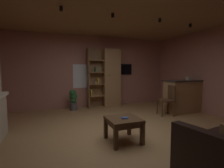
% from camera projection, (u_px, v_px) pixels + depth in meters
% --- Properties ---
extents(floor, '(6.54, 5.84, 0.02)m').
position_uv_depth(floor, '(119.00, 134.00, 3.61)').
color(floor, '#A37A4C').
rests_on(floor, ground).
extents(wall_back, '(6.66, 0.06, 2.65)m').
position_uv_depth(wall_back, '(88.00, 72.00, 6.24)').
color(wall_back, '#AD7060').
rests_on(wall_back, ground).
extents(ceiling, '(6.54, 5.84, 0.02)m').
position_uv_depth(ceiling, '(119.00, 7.00, 3.39)').
color(ceiling, '#8E6B47').
extents(window_pane_back, '(0.62, 0.01, 0.87)m').
position_uv_depth(window_pane_back, '(81.00, 76.00, 6.14)').
color(window_pane_back, white).
extents(bookshelf_cabinet, '(1.23, 0.41, 2.17)m').
position_uv_depth(bookshelf_cabinet, '(109.00, 78.00, 6.28)').
color(bookshelf_cabinet, '#997047').
rests_on(bookshelf_cabinet, ground).
extents(kitchen_bar_counter, '(1.40, 0.62, 1.05)m').
position_uv_depth(kitchen_bar_counter, '(185.00, 96.00, 5.49)').
color(kitchen_bar_counter, '#997047').
rests_on(kitchen_bar_counter, ground).
extents(tissue_box, '(0.14, 0.14, 0.11)m').
position_uv_depth(tissue_box, '(188.00, 78.00, 5.37)').
color(tissue_box, '#BFB299').
rests_on(tissue_box, kitchen_bar_counter).
extents(coffee_table, '(0.61, 0.61, 0.46)m').
position_uv_depth(coffee_table, '(123.00, 123.00, 3.17)').
color(coffee_table, '#4C331E').
rests_on(coffee_table, ground).
extents(table_book_0, '(0.14, 0.11, 0.02)m').
position_uv_depth(table_book_0, '(125.00, 118.00, 3.12)').
color(table_book_0, '#2D4C8C').
rests_on(table_book_0, coffee_table).
extents(dining_chair, '(0.50, 0.50, 0.92)m').
position_uv_depth(dining_chair, '(168.00, 98.00, 5.03)').
color(dining_chair, '#4C331E').
rests_on(dining_chair, ground).
extents(potted_floor_plant, '(0.28, 0.29, 0.72)m').
position_uv_depth(potted_floor_plant, '(73.00, 99.00, 5.71)').
color(potted_floor_plant, '#4C4C51').
rests_on(potted_floor_plant, ground).
extents(wall_mounted_tv, '(0.77, 0.06, 0.43)m').
position_uv_depth(wall_mounted_tv, '(123.00, 69.00, 6.69)').
color(wall_mounted_tv, black).
extents(track_light_spot_1, '(0.07, 0.07, 0.09)m').
position_uv_depth(track_light_spot_1, '(61.00, 9.00, 3.25)').
color(track_light_spot_1, black).
extents(track_light_spot_2, '(0.07, 0.07, 0.09)m').
position_uv_depth(track_light_spot_2, '(113.00, 15.00, 3.65)').
color(track_light_spot_2, black).
extents(track_light_spot_3, '(0.07, 0.07, 0.09)m').
position_uv_depth(track_light_spot_3, '(160.00, 20.00, 4.01)').
color(track_light_spot_3, black).
extents(track_light_spot_4, '(0.07, 0.07, 0.09)m').
position_uv_depth(track_light_spot_4, '(190.00, 26.00, 4.47)').
color(track_light_spot_4, black).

